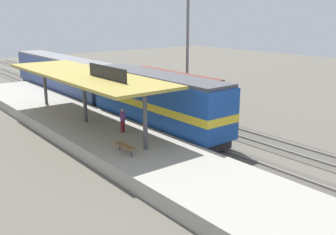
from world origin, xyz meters
TOP-DOWN VIEW (x-y plane):
  - ground_plane at (2.00, 0.00)m, footprint 120.00×120.00m
  - track_near at (0.00, 0.00)m, footprint 3.20×110.00m
  - track_far at (4.60, 0.00)m, footprint 3.20×110.00m
  - platform at (-4.60, 0.00)m, footprint 6.00×44.00m
  - station_canopy at (-4.60, -0.09)m, footprint 5.20×18.00m
  - platform_bench at (-6.00, -7.89)m, footprint 0.44×1.70m
  - locomotive at (0.00, -2.99)m, footprint 2.93×14.43m
  - passenger_carriage_single at (0.00, 15.01)m, footprint 2.90×20.00m
  - freight_car at (4.60, 1.26)m, footprint 2.80×12.00m
  - light_mast at (7.80, 2.23)m, footprint 1.10×1.10m
  - person_waiting at (-3.82, -4.13)m, footprint 0.34×0.34m

SIDE VIEW (x-z plane):
  - ground_plane at x=2.00m, z-range 0.00..0.00m
  - track_near at x=0.00m, z-range -0.05..0.11m
  - track_far at x=4.60m, z-range -0.05..0.11m
  - platform at x=-4.60m, z-range 0.00..0.90m
  - platform_bench at x=-6.00m, z-range 1.09..1.59m
  - person_waiting at x=-3.82m, z-range 1.00..2.71m
  - freight_car at x=4.60m, z-range 0.20..3.74m
  - passenger_carriage_single at x=0.00m, z-range 0.19..4.43m
  - locomotive at x=0.00m, z-range 0.19..4.63m
  - station_canopy at x=-4.60m, z-range 2.18..6.88m
  - light_mast at x=7.80m, z-range 2.55..14.25m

